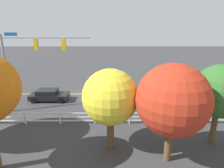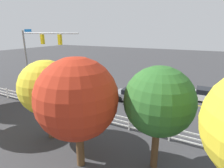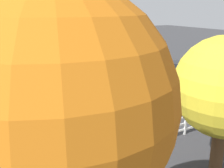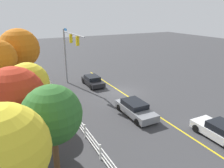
# 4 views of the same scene
# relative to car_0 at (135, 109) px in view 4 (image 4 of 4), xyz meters

# --- Properties ---
(ground_plane) EXTENTS (120.00, 120.00, 0.00)m
(ground_plane) POSITION_rel_car_0_xyz_m (5.92, -1.83, -0.67)
(ground_plane) COLOR #38383A
(lane_center_stripe) EXTENTS (28.00, 0.16, 0.01)m
(lane_center_stripe) POSITION_rel_car_0_xyz_m (1.92, -1.83, -0.66)
(lane_center_stripe) COLOR gold
(lane_center_stripe) RESTS_ON ground_plane
(signal_assembly) EXTENTS (7.75, 0.38, 7.32)m
(signal_assembly) POSITION_rel_car_0_xyz_m (10.38, 2.97, 4.49)
(signal_assembly) COLOR gray
(signal_assembly) RESTS_ON ground_plane
(car_0) EXTENTS (4.80, 1.99, 1.34)m
(car_0) POSITION_rel_car_0_xyz_m (0.00, 0.00, 0.00)
(car_0) COLOR slate
(car_0) RESTS_ON ground_plane
(car_1) EXTENTS (4.26, 2.03, 1.35)m
(car_1) POSITION_rel_car_0_xyz_m (-6.27, -3.63, -0.01)
(car_1) COLOR silver
(car_1) RESTS_ON ground_plane
(car_2) EXTENTS (4.11, 1.88, 1.26)m
(car_2) POSITION_rel_car_0_xyz_m (9.80, 0.28, -0.04)
(car_2) COLOR black
(car_2) RESTS_ON ground_plane
(white_rail_fence) EXTENTS (26.10, 0.10, 1.15)m
(white_rail_fence) POSITION_rel_car_0_xyz_m (2.92, 5.54, -0.07)
(white_rail_fence) COLOR white
(white_rail_fence) RESTS_ON ground_plane
(tree_0) EXTENTS (3.53, 3.53, 5.38)m
(tree_0) POSITION_rel_car_0_xyz_m (3.04, 8.78, 2.92)
(tree_0) COLOR brown
(tree_0) RESTS_ON ground_plane
(tree_2) EXTENTS (3.45, 3.45, 5.54)m
(tree_2) POSITION_rel_car_0_xyz_m (-4.00, 8.31, 3.13)
(tree_2) COLOR brown
(tree_2) RESTS_ON ground_plane
(tree_3) EXTENTS (3.53, 3.53, 6.32)m
(tree_3) POSITION_rel_car_0_xyz_m (-7.50, 10.79, 3.84)
(tree_3) COLOR brown
(tree_3) RESTS_ON ground_plane
(tree_4) EXTENTS (4.12, 4.12, 5.95)m
(tree_4) POSITION_rel_car_0_xyz_m (-0.40, 10.02, 3.21)
(tree_4) COLOR brown
(tree_4) RESTS_ON ground_plane
(tree_5) EXTENTS (4.91, 4.91, 7.41)m
(tree_5) POSITION_rel_car_0_xyz_m (13.64, 8.40, 4.27)
(tree_5) COLOR brown
(tree_5) RESTS_ON ground_plane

